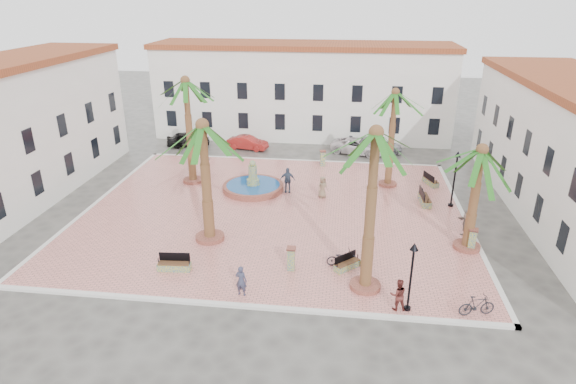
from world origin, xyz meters
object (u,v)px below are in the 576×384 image
object	(u,v)px
palm_sw	(203,141)
bicycle_b	(477,306)
bench_se	(347,265)
car_red	(248,143)
fountain	(253,186)
palm_nw	(186,92)
pedestrian_fountain_a	(323,187)
palm_ne	(395,103)
bench_e	(424,200)
pedestrian_north	(207,166)
bollard_e	(472,239)
bench_s	(174,265)
bench_ne	(430,181)
bollard_se	(291,258)
palm_s	(375,151)
pedestrian_fountain_b	(287,180)
palm_e	(480,163)
car_silver	(376,145)
bicycle_a	(342,257)
lamppost_s	(412,265)
lamppost_e	(456,169)
car_black	(188,139)
cyclist_a	(241,281)
cyclist_b	(398,295)
car_white	(358,146)
litter_bin	(365,264)
bollard_n	(323,158)
pedestrian_east	(466,224)

from	to	relation	value
palm_sw	bicycle_b	xyz separation A→B (m)	(14.53, -5.77, -5.79)
bench_se	car_red	world-z (taller)	car_red
fountain	palm_sw	bearing A→B (deg)	-97.96
palm_nw	pedestrian_fountain_a	xyz separation A→B (m)	(10.49, -1.91, -6.35)
fountain	palm_ne	xyz separation A→B (m)	(10.34, 2.32, 6.22)
bench_e	pedestrian_north	size ratio (longest dim) A/B	1.27
fountain	bollard_e	distance (m)	16.40
fountain	palm_sw	distance (m)	10.17
palm_nw	bench_s	size ratio (longest dim) A/B	4.56
palm_nw	palm_sw	world-z (taller)	palm_nw
bench_ne	bollard_se	xyz separation A→B (m)	(-9.44, -13.88, 0.45)
bench_e	bollard_se	distance (m)	13.16
palm_s	pedestrian_fountain_b	size ratio (longest dim) A/B	4.43
palm_nw	palm_e	size ratio (longest dim) A/B	1.29
bench_se	car_silver	world-z (taller)	car_silver
bicycle_a	bicycle_b	size ratio (longest dim) A/B	0.97
lamppost_s	lamppost_e	size ratio (longest dim) A/B	0.89
pedestrian_north	car_black	xyz separation A→B (m)	(-4.27, 8.18, -0.24)
palm_ne	bench_ne	bearing A→B (deg)	9.23
car_red	palm_e	bearing A→B (deg)	-125.49
bollard_se	bicycle_a	world-z (taller)	bollard_se
palm_e	bench_se	xyz separation A→B (m)	(-7.04, -3.20, -5.10)
bicycle_a	pedestrian_fountain_b	bearing A→B (deg)	7.23
cyclist_a	car_red	bearing A→B (deg)	-67.62
bollard_se	bench_e	bearing A→B (deg)	49.91
pedestrian_fountain_b	car_black	world-z (taller)	pedestrian_fountain_b
palm_e	lamppost_e	world-z (taller)	palm_e
palm_sw	lamppost_e	distance (m)	17.51
lamppost_e	pedestrian_north	world-z (taller)	lamppost_e
cyclist_b	car_white	bearing A→B (deg)	-94.36
bench_e	bollard_se	bearing A→B (deg)	136.30
palm_s	pedestrian_fountain_a	size ratio (longest dim) A/B	5.30
car_silver	bench_se	bearing A→B (deg)	169.25
bicycle_b	pedestrian_fountain_a	world-z (taller)	pedestrian_fountain_a
palm_s	litter_bin	size ratio (longest dim) A/B	12.61
bicycle_a	bollard_n	bearing A→B (deg)	-8.99
bench_s	bollard_e	size ratio (longest dim) A/B	1.30
pedestrian_fountain_b	bollard_se	bearing A→B (deg)	-85.53
pedestrian_east	car_black	size ratio (longest dim) A/B	0.42
palm_e	car_black	world-z (taller)	palm_e
fountain	pedestrian_east	size ratio (longest dim) A/B	2.64
palm_nw	bicycle_b	distance (m)	24.75
bench_ne	pedestrian_fountain_a	world-z (taller)	pedestrian_fountain_a
bench_s	car_silver	world-z (taller)	car_silver
pedestrian_north	fountain	bearing A→B (deg)	-132.80
palm_s	cyclist_a	xyz separation A→B (m)	(-6.19, -1.43, -6.56)
palm_s	bench_s	xyz separation A→B (m)	(-10.36, 0.41, -7.12)
bollard_se	car_black	size ratio (longest dim) A/B	0.33
palm_ne	pedestrian_north	xyz separation A→B (m)	(-14.73, 0.34, -5.74)
pedestrian_fountain_a	palm_s	bearing A→B (deg)	-110.75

